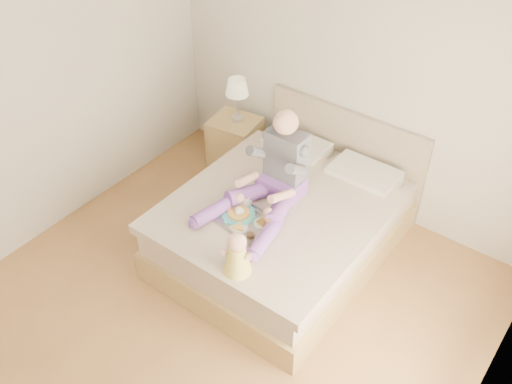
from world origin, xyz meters
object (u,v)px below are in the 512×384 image
Objects in this scene: nightstand at (235,144)px; baby at (238,256)px; adult at (273,178)px; bed at (288,220)px; tray at (247,219)px.

baby is at bearing -58.90° from nightstand.
adult is 2.77× the size of baby.
baby is at bearing -71.76° from adult.
adult is at bearing -119.50° from bed.
bed reaches higher than nightstand.
bed is 5.92× the size of baby.
nightstand is 2.17m from baby.
bed is 0.57m from adult.
adult is (-0.08, -0.14, 0.54)m from bed.
tray is 0.55m from baby.
tray is at bearing -55.82° from nightstand.
adult is at bearing -45.33° from nightstand.
bed is 4.19× the size of tray.
nightstand is 1.63m from tray.
bed is at bearing 87.49° from tray.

